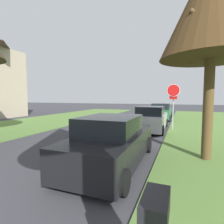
{
  "coord_description": "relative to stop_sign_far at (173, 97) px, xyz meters",
  "views": [
    {
      "loc": [
        4.35,
        0.7,
        2.15
      ],
      "look_at": [
        0.36,
        10.84,
        1.26
      ],
      "focal_mm": 28.26,
      "sensor_mm": 36.0,
      "label": 1
    }
  ],
  "objects": [
    {
      "name": "stop_sign_far",
      "position": [
        0.0,
        0.0,
        0.0
      ],
      "size": [
        0.81,
        0.29,
        2.97
      ],
      "color": "#9EA0A5",
      "rests_on": "grass_verge_right"
    },
    {
      "name": "street_tree_right_mid_a",
      "position": [
        1.34,
        -5.56,
        2.93
      ],
      "size": [
        3.25,
        3.25,
        6.87
      ],
      "color": "brown",
      "rests_on": "grass_verge_right"
    },
    {
      "name": "parked_sedan_black",
      "position": [
        -1.52,
        -7.09,
        -1.47
      ],
      "size": [
        1.98,
        4.42,
        1.57
      ],
      "color": "black",
      "rests_on": "ground"
    },
    {
      "name": "parked_sedan_silver",
      "position": [
        -1.36,
        -0.49,
        -1.47
      ],
      "size": [
        1.98,
        4.42,
        1.57
      ],
      "color": "#BCBCC1",
      "rests_on": "ground"
    },
    {
      "name": "parked_sedan_green",
      "position": [
        -1.36,
        5.83,
        -1.47
      ],
      "size": [
        1.98,
        4.42,
        1.57
      ],
      "color": "#28663D",
      "rests_on": "ground"
    }
  ]
}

